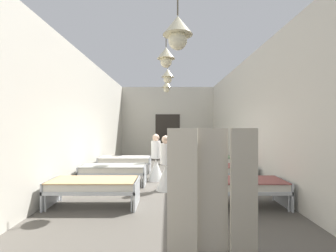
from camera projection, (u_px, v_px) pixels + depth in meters
ground_plane at (168, 186)px, 7.12m from camera, size 5.87×14.22×0.10m
room_shell at (168, 118)px, 8.33m from camera, size 5.67×13.82×3.98m
bed_left_row_0 at (95, 186)px, 5.22m from camera, size 1.90×0.84×0.57m
bed_right_row_0 at (241, 186)px, 5.21m from camera, size 1.90×0.84×0.57m
bed_left_row_1 at (114, 170)px, 7.12m from camera, size 1.90×0.84×0.57m
bed_right_row_1 at (222, 170)px, 7.11m from camera, size 1.90×0.84×0.57m
bed_left_row_2 at (126, 160)px, 9.02m from camera, size 1.90×0.84×0.57m
bed_right_row_2 at (210, 160)px, 9.01m from camera, size 1.90×0.84×0.57m
nurse_near_aisle at (166, 170)px, 6.50m from camera, size 0.52×0.52×1.49m
nurse_mid_aisle at (171, 161)px, 8.35m from camera, size 0.52×0.52×1.49m
nurse_far_aisle at (156, 164)px, 7.66m from camera, size 0.52×0.52×1.49m
patient_seated_primary at (210, 155)px, 7.09m from camera, size 0.44×0.44×0.80m
patient_seated_secondary at (201, 149)px, 8.94m from camera, size 0.44×0.44×0.80m
potted_plant at (173, 144)px, 11.17m from camera, size 0.53×0.53×1.46m
privacy_screen at (214, 191)px, 3.28m from camera, size 1.25×0.15×1.70m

